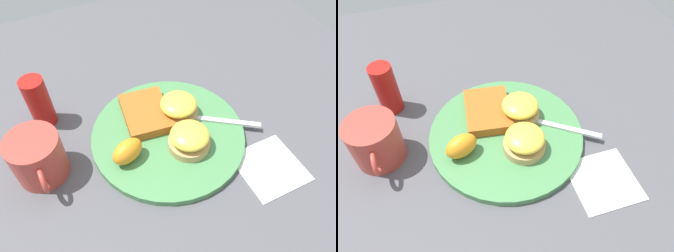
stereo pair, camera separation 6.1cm
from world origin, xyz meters
TOP-DOWN VIEW (x-y plane):
  - ground_plane at (0.00, 0.00)m, footprint 1.10×1.10m
  - plate at (0.00, 0.00)m, footprint 0.29×0.29m
  - sandwich_benedict_left at (0.04, 0.02)m, footprint 0.08×0.08m
  - sandwich_benedict_right at (-0.03, 0.04)m, footprint 0.08×0.08m
  - hashbrown_patty at (-0.06, -0.02)m, footprint 0.12×0.10m
  - orange_wedge at (0.02, -0.09)m, footprint 0.05×0.07m
  - fork at (-0.01, 0.06)m, footprint 0.15×0.21m
  - cup at (-0.03, -0.23)m, footprint 0.12×0.09m
  - napkin at (0.14, 0.13)m, footprint 0.11×0.11m
  - condiment_bottle at (-0.15, -0.20)m, footprint 0.04×0.04m

SIDE VIEW (x-z plane):
  - ground_plane at x=0.00m, z-range 0.00..0.00m
  - napkin at x=0.14m, z-range 0.00..0.00m
  - plate at x=0.00m, z-range 0.00..0.01m
  - fork at x=-0.01m, z-range 0.01..0.02m
  - hashbrown_patty at x=-0.06m, z-range 0.01..0.03m
  - sandwich_benedict_left at x=0.04m, z-range 0.01..0.06m
  - sandwich_benedict_right at x=-0.03m, z-range 0.01..0.06m
  - orange_wedge at x=0.02m, z-range 0.01..0.06m
  - cup at x=-0.03m, z-range 0.00..0.09m
  - condiment_bottle at x=-0.15m, z-range 0.00..0.11m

